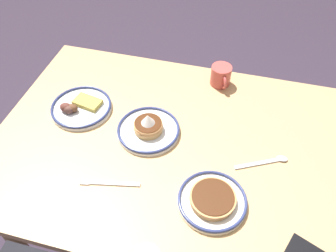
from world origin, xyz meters
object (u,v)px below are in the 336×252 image
Objects in this scene: plate_far_companion at (212,200)px; fork_near at (110,183)px; tea_spoon at (269,161)px; coffee_mug at (221,76)px; plate_near_main at (148,129)px; plate_center_pancakes at (80,107)px.

fork_near is (0.34, 0.02, -0.01)m from plate_far_companion.
plate_far_companion is 0.27m from tea_spoon.
coffee_mug reaches higher than tea_spoon.
plate_center_pancakes is at bearing -8.70° from plate_near_main.
fork_near is 1.12× the size of tea_spoon.
plate_near_main is 0.26m from fork_near.
tea_spoon is (-0.45, 0.03, -0.02)m from plate_near_main.
coffee_mug is at bearing -122.16° from plate_near_main.
plate_near_main is at bearing 171.30° from plate_center_pancakes.
plate_near_main is 0.41m from coffee_mug.
plate_center_pancakes reaches higher than tea_spoon.
fork_near is at bearing 2.67° from plate_far_companion.
plate_center_pancakes is 1.09× the size of plate_far_companion.
plate_far_companion is at bearing 51.65° from tea_spoon.
plate_near_main is 0.98× the size of plate_center_pancakes.
plate_center_pancakes is at bearing -51.20° from fork_near.
coffee_mug is at bearing -58.47° from tea_spoon.
plate_center_pancakes is 0.65m from plate_far_companion.
plate_center_pancakes is at bearing -25.86° from plate_far_companion.
coffee_mug is (-0.22, -0.35, 0.03)m from plate_near_main.
plate_center_pancakes is 2.14× the size of coffee_mug.
fork_near is at bearing 76.75° from plate_near_main.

